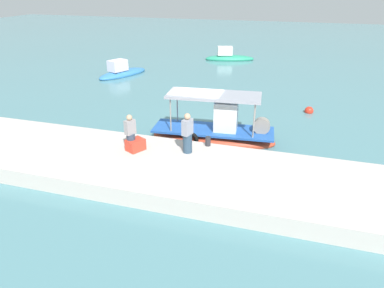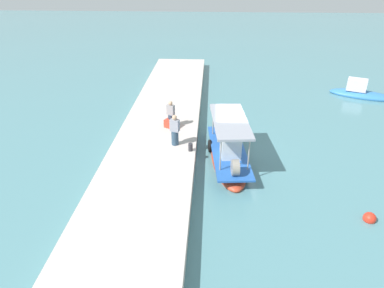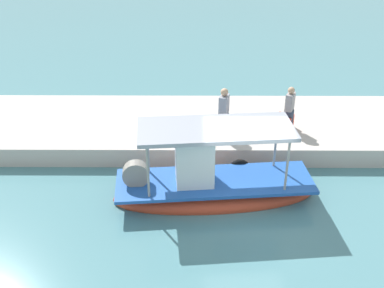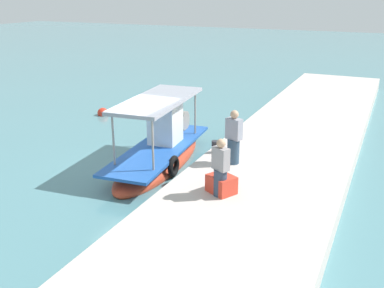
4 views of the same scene
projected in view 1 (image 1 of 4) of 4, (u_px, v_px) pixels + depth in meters
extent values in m
plane|color=teal|center=(198.00, 135.00, 18.49)|extent=(120.00, 120.00, 0.00)
cube|color=beige|center=(167.00, 170.00, 14.29)|extent=(36.00, 4.71, 0.68)
ellipsoid|color=#BE3F26|center=(213.00, 139.00, 17.74)|extent=(6.35, 2.36, 0.90)
cube|color=#2559B1|center=(213.00, 130.00, 17.53)|extent=(6.10, 2.33, 0.10)
cube|color=silver|center=(226.00, 117.00, 17.11)|extent=(1.19, 1.08, 1.56)
cylinder|color=gray|center=(255.00, 112.00, 17.43)|extent=(0.07, 0.07, 1.77)
cylinder|color=gray|center=(254.00, 122.00, 16.21)|extent=(0.07, 0.07, 1.77)
cylinder|color=gray|center=(177.00, 107.00, 18.15)|extent=(0.07, 0.07, 1.77)
cylinder|color=gray|center=(171.00, 116.00, 16.94)|extent=(0.07, 0.07, 1.77)
cube|color=#969AA6|center=(214.00, 95.00, 16.78)|extent=(4.62, 2.17, 0.12)
torus|color=black|center=(191.00, 139.00, 16.96)|extent=(0.75, 0.25, 0.74)
cylinder|color=gray|center=(262.00, 126.00, 16.94)|extent=(0.83, 0.42, 0.80)
cylinder|color=#313E52|center=(131.00, 142.00, 15.09)|extent=(0.48, 0.48, 0.75)
cube|color=gray|center=(130.00, 127.00, 14.80)|extent=(0.42, 0.52, 0.62)
sphere|color=tan|center=(129.00, 117.00, 14.62)|extent=(0.25, 0.25, 0.25)
cylinder|color=#2D465B|center=(187.00, 143.00, 14.87)|extent=(0.49, 0.49, 0.82)
cube|color=#8F93A1|center=(187.00, 127.00, 14.56)|extent=(0.41, 0.55, 0.67)
sphere|color=tan|center=(187.00, 116.00, 14.36)|extent=(0.27, 0.27, 0.27)
cylinder|color=#2D2D33|center=(208.00, 141.00, 15.56)|extent=(0.24, 0.24, 0.42)
cube|color=red|center=(135.00, 145.00, 15.13)|extent=(0.85, 0.91, 0.49)
sphere|color=red|center=(309.00, 111.00, 21.55)|extent=(0.54, 0.54, 0.54)
ellipsoid|color=#2A9471|center=(230.00, 59.00, 35.98)|extent=(5.18, 2.83, 0.75)
cube|color=silver|center=(225.00, 51.00, 35.65)|extent=(1.68, 1.29, 0.85)
ellipsoid|color=#3579B9|center=(123.00, 74.00, 30.18)|extent=(3.46, 5.14, 0.71)
cube|color=silver|center=(118.00, 65.00, 29.51)|extent=(1.51, 1.74, 0.90)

